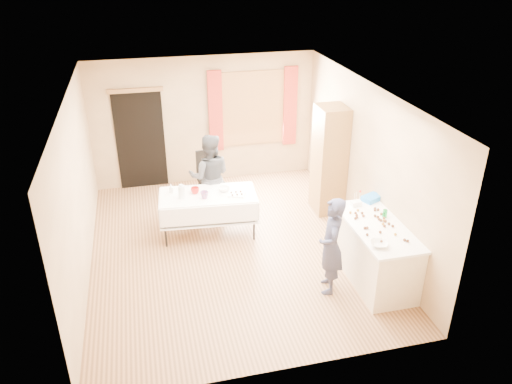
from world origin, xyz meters
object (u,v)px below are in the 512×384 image
object	(u,v)px
cabinet	(329,160)
party_table	(209,210)
chair	(211,188)
girl	(331,246)
counter	(375,252)
woman	(210,176)

from	to	relation	value
cabinet	party_table	xyz separation A→B (m)	(-2.28, -0.35, -0.56)
chair	girl	distance (m)	3.35
party_table	counter	bearing A→B (deg)	-35.51
counter	girl	bearing A→B (deg)	-172.20
cabinet	woman	size ratio (longest dim) A/B	1.27
chair	girl	size ratio (longest dim) A/B	0.71
cabinet	woman	bearing A→B (deg)	172.98
party_table	woman	distance (m)	0.71
counter	girl	size ratio (longest dim) A/B	1.12
woman	counter	bearing A→B (deg)	140.18
party_table	chair	world-z (taller)	chair
chair	girl	bearing A→B (deg)	-77.78
woman	party_table	bearing A→B (deg)	88.50
girl	woman	size ratio (longest dim) A/B	0.93
cabinet	chair	world-z (taller)	cabinet
counter	woman	world-z (taller)	woman
chair	woman	distance (m)	0.71
party_table	cabinet	bearing A→B (deg)	13.67
party_table	chair	size ratio (longest dim) A/B	1.63
chair	girl	world-z (taller)	girl
counter	woman	xyz separation A→B (m)	(-2.05, 2.47, 0.33)
party_table	chair	bearing A→B (deg)	84.40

